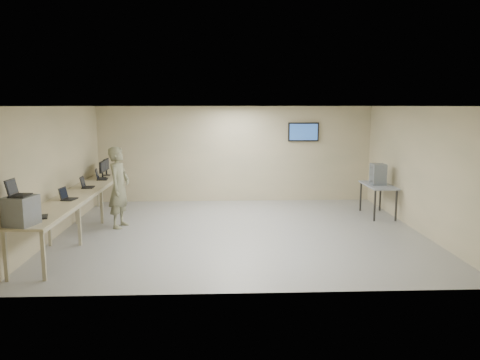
{
  "coord_description": "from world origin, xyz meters",
  "views": [
    {
      "loc": [
        -0.44,
        -10.21,
        2.81
      ],
      "look_at": [
        0.0,
        0.2,
        1.15
      ],
      "focal_mm": 35.0,
      "sensor_mm": 36.0,
      "label": 1
    }
  ],
  "objects_px": {
    "workbench": "(77,197)",
    "soldier": "(119,187)",
    "side_table": "(378,187)",
    "equipment_box": "(21,211)"
  },
  "relations": [
    {
      "from": "equipment_box",
      "to": "side_table",
      "type": "bearing_deg",
      "value": 43.68
    },
    {
      "from": "workbench",
      "to": "equipment_box",
      "type": "bearing_deg",
      "value": -91.32
    },
    {
      "from": "workbench",
      "to": "side_table",
      "type": "xyz_separation_m",
      "value": [
        7.19,
        1.42,
        -0.09
      ]
    },
    {
      "from": "soldier",
      "to": "side_table",
      "type": "relative_size",
      "value": 1.39
    },
    {
      "from": "workbench",
      "to": "side_table",
      "type": "bearing_deg",
      "value": 11.15
    },
    {
      "from": "workbench",
      "to": "soldier",
      "type": "height_order",
      "value": "soldier"
    },
    {
      "from": "workbench",
      "to": "soldier",
      "type": "bearing_deg",
      "value": 34.23
    },
    {
      "from": "equipment_box",
      "to": "soldier",
      "type": "distance_m",
      "value": 3.39
    },
    {
      "from": "workbench",
      "to": "soldier",
      "type": "xyz_separation_m",
      "value": [
        0.8,
        0.55,
        0.12
      ]
    },
    {
      "from": "side_table",
      "to": "soldier",
      "type": "bearing_deg",
      "value": -172.23
    }
  ]
}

